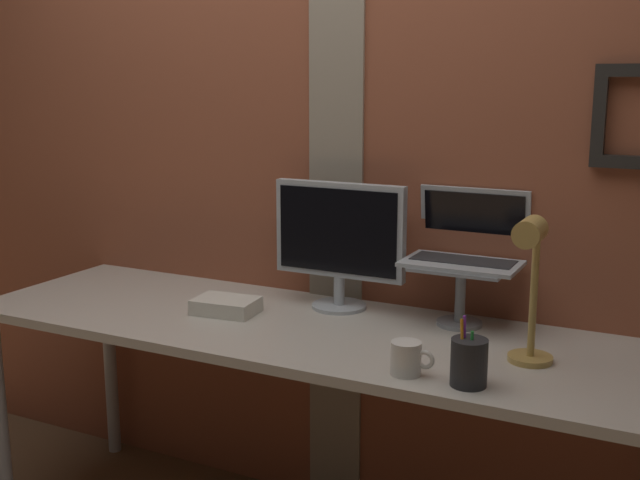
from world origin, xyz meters
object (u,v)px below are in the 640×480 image
Objects in this scene: desk_lamp at (531,274)px; pen_cup at (469,362)px; monitor at (339,236)px; coffee_mug at (407,358)px; laptop at (468,242)px.

desk_lamp is 2.32× the size of pen_cup.
monitor is 0.64m from coffee_mug.
monitor reaches higher than laptop.
laptop is (0.41, 0.06, 0.01)m from monitor.
laptop is 0.56m from coffee_mug.
pen_cup is at bearing -118.45° from desk_lamp.
desk_lamp is 3.50× the size of coffee_mug.
pen_cup is (0.16, -0.52, -0.19)m from laptop.
desk_lamp is at bearing 61.55° from pen_cup.
laptop reaches higher than pen_cup.
laptop is 0.42m from desk_lamp.
desk_lamp is at bearing -21.89° from monitor.
coffee_mug is (0.41, -0.46, -0.20)m from monitor.
monitor is at bearing -171.24° from laptop.
monitor is 0.41m from laptop.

